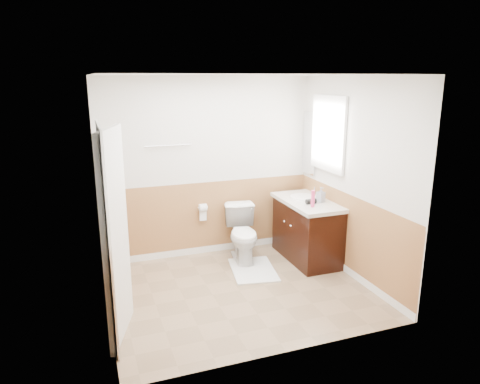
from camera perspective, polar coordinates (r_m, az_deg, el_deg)
name	(u,v)px	position (r m, az deg, el deg)	size (l,w,h in m)	color
floor	(239,290)	(5.41, -0.10, -12.61)	(3.00, 3.00, 0.00)	#8C7051
ceiling	(239,75)	(4.81, -0.11, 14.92)	(3.00, 3.00, 0.00)	white
wall_back	(208,168)	(6.17, -4.21, 3.13)	(3.00, 3.00, 0.00)	silver
wall_front	(291,224)	(3.81, 6.55, -4.19)	(3.00, 3.00, 0.00)	silver
wall_left	(100,202)	(4.69, -17.62, -1.22)	(3.00, 3.00, 0.00)	silver
wall_right	(353,179)	(5.64, 14.40, 1.60)	(3.00, 3.00, 0.00)	silver
wainscot_back	(209,219)	(6.35, -4.05, -3.54)	(3.00, 3.00, 0.00)	#B57A48
wainscot_front	(288,303)	(4.13, 6.17, -14.05)	(3.00, 3.00, 0.00)	#B57A48
wainscot_left	(107,270)	(4.94, -16.81, -9.61)	(2.60, 2.60, 0.00)	#B57A48
wainscot_right	(348,236)	(5.84, 13.84, -5.59)	(2.60, 2.60, 0.00)	#B57A48
toilet	(243,234)	(6.11, 0.39, -5.48)	(0.42, 0.74, 0.75)	white
bath_mat	(253,270)	(5.91, 1.70, -10.02)	(0.55, 0.80, 0.02)	white
vanity_cabinet	(307,232)	(6.21, 8.64, -5.07)	(0.55, 1.10, 0.80)	black
vanity_knob_left	(291,226)	(5.94, 6.60, -4.37)	(0.03, 0.03, 0.03)	silver
vanity_knob_right	(284,221)	(6.11, 5.77, -3.81)	(0.03, 0.03, 0.03)	silver
countertop	(307,202)	(6.08, 8.71, -1.31)	(0.60, 1.15, 0.05)	beige
sink_basin	(303,197)	(6.20, 8.15, -0.63)	(0.36, 0.36, 0.02)	white
faucet	(315,192)	(6.27, 9.62, 0.05)	(0.02, 0.02, 0.14)	silver
lotion_bottle	(313,199)	(5.74, 9.40, -0.87)	(0.05, 0.05, 0.22)	#D8386F
soap_dispenser	(321,195)	(6.00, 10.41, -0.33)	(0.09, 0.09, 0.20)	#969BA9
hair_dryer_body	(311,201)	(5.90, 9.18, -1.21)	(0.07, 0.07, 0.14)	black
hair_dryer_handle	(307,203)	(5.94, 8.64, -1.37)	(0.03, 0.03, 0.07)	black
mirror_panel	(309,143)	(6.49, 8.95, 6.25)	(0.02, 0.35, 0.90)	silver
window_frame	(328,134)	(6.02, 11.33, 7.43)	(0.04, 0.80, 1.00)	white
window_glass	(329,133)	(6.03, 11.46, 7.43)	(0.01, 0.70, 0.90)	white
door	(116,237)	(4.33, -15.77, -5.57)	(0.05, 0.80, 2.04)	white
door_frame	(107,237)	(4.32, -16.78, -5.54)	(0.02, 0.92, 2.10)	white
door_knob	(120,232)	(4.67, -15.30, -4.97)	(0.06, 0.06, 0.06)	silver
towel_bar	(168,145)	(5.94, -9.27, 5.96)	(0.02, 0.02, 0.62)	silver
tp_holder_bar	(203,208)	(6.21, -4.82, -2.04)	(0.02, 0.02, 0.14)	silver
tp_roll	(203,208)	(6.21, -4.82, -2.04)	(0.11, 0.11, 0.10)	white
tp_sheet	(203,215)	(6.24, -4.80, -3.01)	(0.10, 0.01, 0.16)	white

